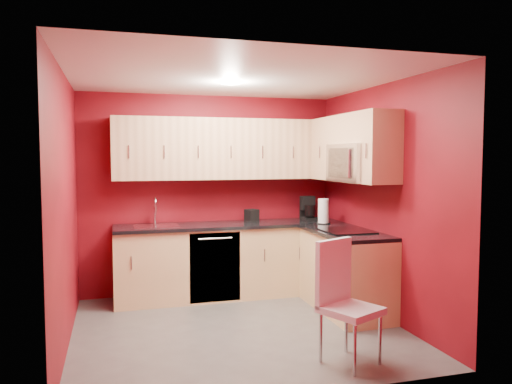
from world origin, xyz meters
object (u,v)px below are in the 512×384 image
microwave (356,163)px  sink (156,223)px  coffee_maker (310,208)px  napkin_holder (252,215)px  dining_chair (351,303)px  paper_towel (323,211)px

microwave → sink: size_ratio=1.46×
microwave → sink: bearing=154.4°
sink → coffee_maker: 1.98m
sink → napkin_holder: size_ratio=3.41×
microwave → dining_chair: (-0.69, -1.27, -1.15)m
coffee_maker → napkin_holder: (-0.77, 0.04, -0.08)m
coffee_maker → paper_towel: 0.41m
microwave → napkin_holder: size_ratio=4.98×
microwave → paper_towel: bearing=98.9°
coffee_maker → dining_chair: 2.47m
sink → dining_chair: size_ratio=0.51×
napkin_holder → paper_towel: size_ratio=0.50×
napkin_holder → paper_towel: 0.91m
sink → coffee_maker: size_ratio=1.72×
sink → coffee_maker: sink is taller
microwave → sink: microwave is taller
coffee_maker → napkin_holder: coffee_maker is taller
sink → paper_towel: bearing=-10.1°
coffee_maker → sink: bearing=177.2°
sink → microwave: bearing=-25.6°
sink → napkin_holder: bearing=4.9°
dining_chair → coffee_maker: bearing=51.2°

